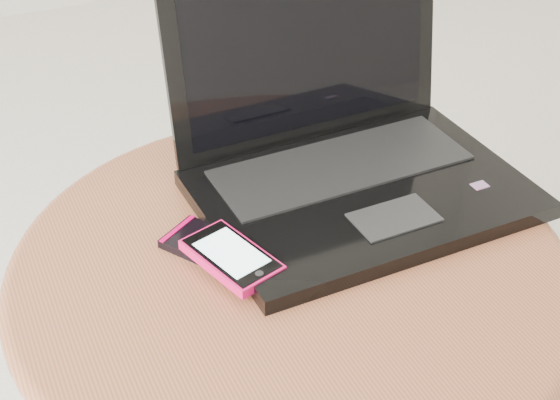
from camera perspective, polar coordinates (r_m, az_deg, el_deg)
name	(u,v)px	position (r m, az deg, el deg)	size (l,w,h in m)	color
table	(290,324)	(0.95, 0.70, -8.82)	(0.62, 0.62, 0.49)	#5A2610
laptop	(346,151)	(0.97, 4.68, 3.49)	(0.38, 0.31, 0.25)	black
phone_black	(213,247)	(0.88, -4.78, -3.36)	(0.11, 0.12, 0.01)	black
phone_pink	(232,257)	(0.85, -3.46, -4.06)	(0.09, 0.12, 0.01)	#D21053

